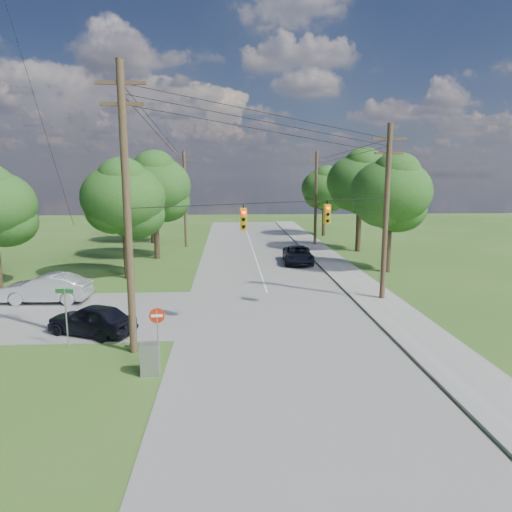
{
  "coord_description": "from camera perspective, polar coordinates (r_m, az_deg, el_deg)",
  "views": [
    {
      "loc": [
        -0.45,
        -18.58,
        7.54
      ],
      "look_at": [
        0.97,
        5.0,
        3.34
      ],
      "focal_mm": 32.0,
      "sensor_mm": 36.0,
      "label": 1
    }
  ],
  "objects": [
    {
      "name": "ground",
      "position": [
        20.06,
        -1.96,
        -12.02
      ],
      "size": [
        140.0,
        140.0,
        0.0
      ],
      "primitive_type": "plane",
      "color": "#30561C",
      "rests_on": "ground"
    },
    {
      "name": "tree_e_mid",
      "position": [
        46.43,
        12.91,
        9.05
      ],
      "size": [
        6.6,
        6.6,
        9.64
      ],
      "color": "#453222",
      "rests_on": "ground"
    },
    {
      "name": "tree_e_near",
      "position": [
        36.77,
        16.49,
        7.66
      ],
      "size": [
        6.2,
        6.2,
        8.81
      ],
      "color": "#453222",
      "rests_on": "ground"
    },
    {
      "name": "sidewalk_east",
      "position": [
        26.37,
        17.13,
        -6.86
      ],
      "size": [
        2.6,
        100.0,
        0.12
      ],
      "primitive_type": "cube",
      "color": "#A7A49D",
      "rests_on": "ground"
    },
    {
      "name": "pole_ne",
      "position": [
        28.25,
        15.96,
        5.48
      ],
      "size": [
        2.0,
        0.32,
        10.5
      ],
      "color": "brown",
      "rests_on": "ground"
    },
    {
      "name": "pole_north_e",
      "position": [
        49.53,
        7.49,
        7.2
      ],
      "size": [
        2.0,
        0.32,
        10.0
      ],
      "color": "brown",
      "rests_on": "ground"
    },
    {
      "name": "traffic_signals",
      "position": [
        23.29,
        3.99,
        5.02
      ],
      "size": [
        4.91,
        3.27,
        1.05
      ],
      "color": "gold",
      "rests_on": "ground"
    },
    {
      "name": "street_name_sign",
      "position": [
        21.63,
        -22.68,
        -6.33
      ],
      "size": [
        0.81,
        0.15,
        2.71
      ],
      "rotation": [
        0.0,
        0.0,
        -0.15
      ],
      "color": "gray",
      "rests_on": "ground"
    },
    {
      "name": "pole_sw",
      "position": [
        19.47,
        -15.83,
        5.83
      ],
      "size": [
        2.0,
        0.32,
        12.0
      ],
      "color": "brown",
      "rests_on": "ground"
    },
    {
      "name": "car_cross_silver",
      "position": [
        30.02,
        -24.74,
        -3.69
      ],
      "size": [
        5.2,
        2.01,
        1.69
      ],
      "primitive_type": "imported",
      "rotation": [
        0.0,
        0.0,
        -1.62
      ],
      "color": "#B5B7BD",
      "rests_on": "cross_road"
    },
    {
      "name": "pole_north_w",
      "position": [
        48.85,
        -8.86,
        7.13
      ],
      "size": [
        2.0,
        0.32,
        10.0
      ],
      "color": "brown",
      "rests_on": "ground"
    },
    {
      "name": "do_not_enter_sign",
      "position": [
        19.97,
        -12.26,
        -7.81
      ],
      "size": [
        0.67,
        0.12,
        2.01
      ],
      "rotation": [
        0.0,
        0.0,
        0.1
      ],
      "color": "gray",
      "rests_on": "ground"
    },
    {
      "name": "tree_w_far",
      "position": [
        52.3,
        -13.0,
        8.41
      ],
      "size": [
        6.0,
        6.0,
        8.73
      ],
      "color": "#453222",
      "rests_on": "ground"
    },
    {
      "name": "tree_w_mid",
      "position": [
        42.1,
        -12.54,
        8.53
      ],
      "size": [
        6.4,
        6.4,
        9.22
      ],
      "color": "#453222",
      "rests_on": "ground"
    },
    {
      "name": "tree_e_far",
      "position": [
        57.85,
        8.56,
        8.36
      ],
      "size": [
        5.8,
        5.8,
        8.32
      ],
      "color": "#453222",
      "rests_on": "ground"
    },
    {
      "name": "car_cross_dark",
      "position": [
        23.27,
        -19.84,
        -7.45
      ],
      "size": [
        4.67,
        3.36,
        1.48
      ],
      "primitive_type": "imported",
      "rotation": [
        0.0,
        0.0,
        -1.99
      ],
      "color": "black",
      "rests_on": "cross_road"
    },
    {
      "name": "main_road",
      "position": [
        24.87,
        2.39,
        -7.55
      ],
      "size": [
        10.0,
        100.0,
        0.03
      ],
      "primitive_type": "cube",
      "color": "gray",
      "rests_on": "ground"
    },
    {
      "name": "tree_w_near",
      "position": [
        34.45,
        -16.23,
        6.99
      ],
      "size": [
        6.0,
        6.0,
        8.4
      ],
      "color": "#453222",
      "rests_on": "ground"
    },
    {
      "name": "control_cabinet",
      "position": [
        18.27,
        -13.11,
        -12.43
      ],
      "size": [
        0.71,
        0.53,
        1.26
      ],
      "primitive_type": "cube",
      "rotation": [
        0.0,
        0.0,
        0.04
      ],
      "color": "gray",
      "rests_on": "ground"
    },
    {
      "name": "power_lines",
      "position": [
        30.23,
        0.26,
        13.13
      ],
      "size": [
        13.93,
        29.62,
        4.93
      ],
      "color": "black",
      "rests_on": "ground"
    },
    {
      "name": "car_main_north",
      "position": [
        39.51,
        5.26,
        0.15
      ],
      "size": [
        2.76,
        5.4,
        1.46
      ],
      "primitive_type": "imported",
      "rotation": [
        0.0,
        0.0,
        -0.07
      ],
      "color": "black",
      "rests_on": "main_road"
    }
  ]
}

